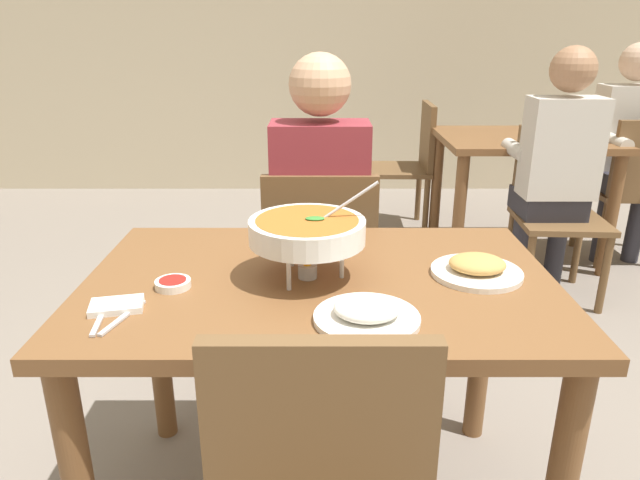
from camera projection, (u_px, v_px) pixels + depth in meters
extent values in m
cube|color=beige|center=(320.00, 13.00, 4.80)|extent=(10.00, 0.10, 3.00)
cube|color=brown|center=(320.00, 284.00, 1.52)|extent=(1.23, 0.80, 0.04)
cylinder|color=brown|center=(158.00, 345.00, 1.98)|extent=(0.07, 0.07, 0.73)
cylinder|color=brown|center=(482.00, 345.00, 1.98)|extent=(0.07, 0.07, 0.73)
cube|color=brown|center=(320.00, 274.00, 2.36)|extent=(0.44, 0.44, 0.03)
cube|color=brown|center=(320.00, 236.00, 2.09)|extent=(0.42, 0.04, 0.45)
cylinder|color=brown|center=(362.00, 303.00, 2.62)|extent=(0.04, 0.04, 0.42)
cylinder|color=brown|center=(278.00, 303.00, 2.62)|extent=(0.04, 0.04, 0.42)
cylinder|color=brown|center=(368.00, 346.00, 2.26)|extent=(0.04, 0.04, 0.42)
cylinder|color=brown|center=(272.00, 346.00, 2.26)|extent=(0.04, 0.04, 0.42)
cylinder|color=#2D2D38|center=(343.00, 317.00, 2.46)|extent=(0.10, 0.10, 0.45)
cylinder|color=#2D2D38|center=(297.00, 317.00, 2.46)|extent=(0.10, 0.10, 0.45)
cube|color=#2D2D38|center=(320.00, 259.00, 2.32)|extent=(0.32, 0.32, 0.12)
cube|color=maroon|center=(320.00, 190.00, 2.14)|extent=(0.36, 0.20, 0.50)
sphere|color=tan|center=(320.00, 85.00, 2.01)|extent=(0.22, 0.22, 0.22)
cylinder|color=maroon|center=(359.00, 189.00, 2.34)|extent=(0.08, 0.28, 0.08)
cylinder|color=maroon|center=(281.00, 189.00, 2.34)|extent=(0.08, 0.28, 0.08)
cube|color=brown|center=(320.00, 450.00, 1.03)|extent=(0.42, 0.04, 0.45)
cylinder|color=silver|center=(342.00, 259.00, 1.50)|extent=(0.01, 0.01, 0.10)
cylinder|color=silver|center=(292.00, 249.00, 1.58)|extent=(0.01, 0.01, 0.10)
cylinder|color=silver|center=(289.00, 271.00, 1.43)|extent=(0.01, 0.01, 0.10)
torus|color=silver|center=(307.00, 242.00, 1.48)|extent=(0.21, 0.21, 0.01)
cylinder|color=#B2B2B7|center=(308.00, 271.00, 1.51)|extent=(0.05, 0.05, 0.04)
cone|color=orange|center=(307.00, 259.00, 1.50)|extent=(0.02, 0.02, 0.04)
cylinder|color=white|center=(307.00, 231.00, 1.47)|extent=(0.30, 0.30, 0.06)
cylinder|color=#AD6023|center=(307.00, 221.00, 1.47)|extent=(0.26, 0.26, 0.01)
ellipsoid|color=#388433|center=(315.00, 218.00, 1.46)|extent=(0.05, 0.03, 0.01)
cylinder|color=silver|center=(342.00, 206.00, 1.47)|extent=(0.18, 0.01, 0.13)
cylinder|color=white|center=(367.00, 318.00, 1.29)|extent=(0.24, 0.24, 0.01)
ellipsoid|color=white|center=(367.00, 308.00, 1.28)|extent=(0.15, 0.13, 0.04)
cylinder|color=white|center=(476.00, 272.00, 1.53)|extent=(0.24, 0.24, 0.01)
ellipsoid|color=tan|center=(477.00, 264.00, 1.52)|extent=(0.15, 0.13, 0.04)
cylinder|color=white|center=(173.00, 284.00, 1.45)|extent=(0.09, 0.09, 0.02)
cylinder|color=maroon|center=(173.00, 281.00, 1.45)|extent=(0.07, 0.07, 0.01)
cube|color=white|center=(117.00, 306.00, 1.34)|extent=(0.13, 0.10, 0.02)
cube|color=silver|center=(101.00, 317.00, 1.30)|extent=(0.04, 0.17, 0.01)
cube|color=silver|center=(123.00, 317.00, 1.30)|extent=(0.06, 0.17, 0.01)
cube|color=brown|center=(524.00, 139.00, 3.50)|extent=(1.00, 0.80, 0.04)
cylinder|color=brown|center=(459.00, 217.00, 3.31)|extent=(0.07, 0.07, 0.73)
cylinder|color=brown|center=(611.00, 217.00, 3.31)|extent=(0.07, 0.07, 0.73)
cylinder|color=brown|center=(436.00, 186.00, 3.95)|extent=(0.07, 0.07, 0.73)
cylinder|color=brown|center=(564.00, 186.00, 3.95)|extent=(0.07, 0.07, 0.73)
cube|color=brown|center=(625.00, 191.00, 3.57)|extent=(0.44, 0.44, 0.03)
cylinder|color=brown|center=(633.00, 216.00, 3.82)|extent=(0.04, 0.04, 0.42)
cylinder|color=brown|center=(576.00, 216.00, 3.82)|extent=(0.04, 0.04, 0.42)
cylinder|color=brown|center=(602.00, 236.00, 3.47)|extent=(0.04, 0.04, 0.42)
cube|color=brown|center=(560.00, 221.00, 3.02)|extent=(0.46, 0.46, 0.03)
cube|color=brown|center=(554.00, 167.00, 3.13)|extent=(0.42, 0.06, 0.45)
cylinder|color=brown|center=(528.00, 273.00, 2.93)|extent=(0.04, 0.04, 0.42)
cylinder|color=brown|center=(604.00, 275.00, 2.91)|extent=(0.04, 0.04, 0.42)
cylinder|color=brown|center=(509.00, 247.00, 3.29)|extent=(0.04, 0.04, 0.42)
cylinder|color=brown|center=(577.00, 248.00, 3.27)|extent=(0.04, 0.04, 0.42)
cube|color=brown|center=(397.00, 170.00, 4.10)|extent=(0.45, 0.45, 0.03)
cube|color=brown|center=(427.00, 136.00, 4.02)|extent=(0.05, 0.42, 0.45)
cylinder|color=brown|center=(368.00, 193.00, 4.36)|extent=(0.04, 0.04, 0.42)
cylinder|color=brown|center=(371.00, 208.00, 4.01)|extent=(0.04, 0.04, 0.42)
cylinder|color=brown|center=(418.00, 193.00, 4.36)|extent=(0.04, 0.04, 0.42)
cylinder|color=brown|center=(426.00, 208.00, 4.00)|extent=(0.04, 0.04, 0.42)
cylinder|color=#2D2D38|center=(603.00, 227.00, 3.57)|extent=(0.10, 0.10, 0.45)
cylinder|color=#2D2D38|center=(635.00, 227.00, 3.57)|extent=(0.10, 0.10, 0.45)
cube|color=#2D2D38|center=(624.00, 181.00, 3.51)|extent=(0.32, 0.32, 0.12)
cube|color=beige|center=(627.00, 127.00, 3.48)|extent=(0.36, 0.20, 0.50)
sphere|color=beige|center=(639.00, 62.00, 3.35)|extent=(0.22, 0.22, 0.22)
cylinder|color=beige|center=(615.00, 142.00, 3.31)|extent=(0.08, 0.28, 0.08)
cylinder|color=#2D2D38|center=(555.00, 250.00, 3.20)|extent=(0.10, 0.10, 0.45)
cylinder|color=#2D2D38|center=(520.00, 250.00, 3.20)|extent=(0.10, 0.10, 0.45)
cube|color=#2D2D38|center=(547.00, 203.00, 3.07)|extent=(0.32, 0.32, 0.12)
cube|color=beige|center=(562.00, 148.00, 2.88)|extent=(0.36, 0.20, 0.50)
sphere|color=#A57756|center=(573.00, 69.00, 2.75)|extent=(0.22, 0.22, 0.22)
cylinder|color=beige|center=(575.00, 150.00, 3.09)|extent=(0.08, 0.28, 0.08)
cylinder|color=beige|center=(516.00, 150.00, 3.09)|extent=(0.08, 0.28, 0.08)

